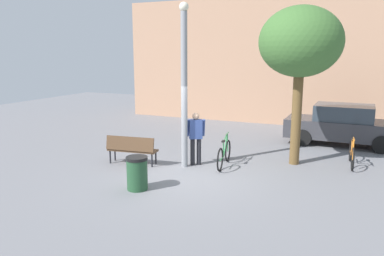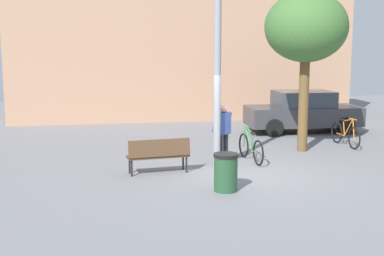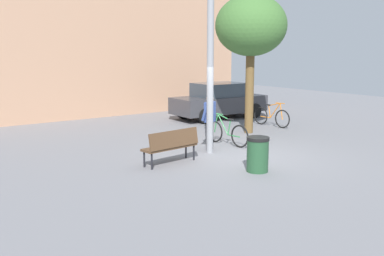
# 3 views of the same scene
# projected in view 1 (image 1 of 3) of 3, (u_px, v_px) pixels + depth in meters

# --- Properties ---
(ground_plane) EXTENTS (36.00, 36.00, 0.00)m
(ground_plane) POSITION_uv_depth(u_px,v_px,m) (188.00, 176.00, 10.78)
(ground_plane) COLOR slate
(building_facade) EXTENTS (14.69, 2.00, 6.16)m
(building_facade) POSITION_uv_depth(u_px,v_px,m) (267.00, 61.00, 19.16)
(building_facade) COLOR tan
(building_facade) RESTS_ON ground_plane
(lamppost) EXTENTS (0.28, 0.28, 4.92)m
(lamppost) POSITION_uv_depth(u_px,v_px,m) (184.00, 83.00, 11.18)
(lamppost) COLOR gray
(lamppost) RESTS_ON ground_plane
(person_by_lamppost) EXTENTS (0.63, 0.49, 1.67)m
(person_by_lamppost) POSITION_uv_depth(u_px,v_px,m) (196.00, 135.00, 11.69)
(person_by_lamppost) COLOR #232328
(person_by_lamppost) RESTS_ON ground_plane
(park_bench) EXTENTS (1.65, 0.66, 0.92)m
(park_bench) POSITION_uv_depth(u_px,v_px,m) (131.00, 148.00, 11.80)
(park_bench) COLOR #513823
(park_bench) RESTS_ON ground_plane
(plaza_tree) EXTENTS (2.50, 2.50, 4.88)m
(plaza_tree) POSITION_uv_depth(u_px,v_px,m) (300.00, 43.00, 11.25)
(plaza_tree) COLOR brown
(plaza_tree) RESTS_ON ground_plane
(bicycle_green) EXTENTS (0.24, 1.81, 0.97)m
(bicycle_green) POSITION_uv_depth(u_px,v_px,m) (224.00, 154.00, 11.68)
(bicycle_green) COLOR black
(bicycle_green) RESTS_ON ground_plane
(bicycle_orange) EXTENTS (0.17, 1.81, 0.97)m
(bicycle_orange) POSITION_uv_depth(u_px,v_px,m) (352.00, 154.00, 11.71)
(bicycle_orange) COLOR black
(bicycle_orange) RESTS_ON ground_plane
(parked_car_charcoal) EXTENTS (4.24, 1.90, 1.55)m
(parked_car_charcoal) POSITION_uv_depth(u_px,v_px,m) (343.00, 125.00, 14.30)
(parked_car_charcoal) COLOR #38383D
(parked_car_charcoal) RESTS_ON ground_plane
(trash_bin) EXTENTS (0.56, 0.56, 0.87)m
(trash_bin) POSITION_uv_depth(u_px,v_px,m) (137.00, 173.00, 9.65)
(trash_bin) COLOR #234C2D
(trash_bin) RESTS_ON ground_plane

